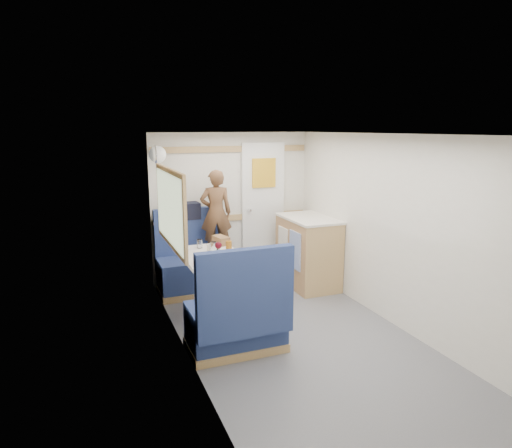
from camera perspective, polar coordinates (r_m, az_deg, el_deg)
name	(u,v)px	position (r m, az deg, el deg)	size (l,w,h in m)	color
floor	(306,346)	(4.57, 6.31, -14.91)	(4.50, 4.50, 0.00)	#515156
ceiling	(312,134)	(4.08, 6.97, 11.06)	(4.50, 4.50, 0.00)	silver
wall_back	(232,207)	(6.24, -3.06, 2.18)	(2.20, 0.02, 2.00)	silver
wall_left	(191,258)	(3.83, -8.11, -4.17)	(0.02, 4.50, 2.00)	silver
wall_right	(406,235)	(4.81, 18.29, -1.35)	(0.02, 4.50, 2.00)	silver
oak_trim_low	(232,218)	(6.25, -2.99, 0.80)	(2.15, 0.02, 0.08)	#9F7448
oak_trim_high	(231,149)	(6.14, -3.08, 9.35)	(2.15, 0.02, 0.08)	#9F7448
side_window	(169,208)	(4.74, -10.76, 1.93)	(0.04, 1.30, 0.72)	#B0BCA0
rear_door	(263,207)	(6.37, 0.88, 2.14)	(0.62, 0.12, 1.86)	white
dinette_table	(211,268)	(4.99, -5.59, -5.48)	(0.62, 0.92, 0.72)	white
bench_far	(193,269)	(5.87, -7.85, -5.57)	(0.90, 0.59, 1.05)	navy
bench_near	(238,322)	(4.31, -2.30, -12.09)	(0.90, 0.59, 1.05)	navy
ledge	(187,220)	(5.97, -8.59, 0.45)	(0.90, 0.14, 0.04)	#9F7448
dome_light	(157,154)	(5.52, -12.22, 8.50)	(0.20, 0.20, 0.20)	white
galley_counter	(308,251)	(6.04, 6.50, -3.40)	(0.57, 0.92, 0.92)	#9F7448
person	(216,213)	(5.80, -5.03, 1.39)	(0.40, 0.26, 1.10)	brown
duffel_bag	(182,211)	(5.93, -9.22, 1.59)	(0.44, 0.21, 0.21)	black
tray	(235,260)	(4.68, -2.65, -4.55)	(0.24, 0.31, 0.02)	white
orange_fruit	(239,253)	(4.75, -2.14, -3.67)	(0.08, 0.08, 0.08)	orange
cheese_block	(218,253)	(4.84, -4.83, -3.67)	(0.11, 0.06, 0.04)	#F4E08D
wine_glass	(218,246)	(4.80, -4.72, -2.75)	(0.08, 0.08, 0.17)	white
tumbler_left	(199,261)	(4.53, -7.09, -4.56)	(0.07, 0.07, 0.11)	white
tumbler_mid	(200,244)	(5.21, -7.06, -2.45)	(0.06, 0.06, 0.10)	white
tumbler_right	(213,247)	(5.00, -5.35, -2.89)	(0.07, 0.07, 0.12)	white
beer_glass	(229,246)	(5.07, -3.42, -2.73)	(0.07, 0.07, 0.11)	brown
pepper_grinder	(218,250)	(4.95, -4.77, -3.22)	(0.03, 0.03, 0.09)	black
salt_grinder	(208,248)	(5.04, -5.97, -2.99)	(0.04, 0.04, 0.09)	white
bread_loaf	(221,240)	(5.35, -4.41, -2.04)	(0.12, 0.23, 0.10)	olive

